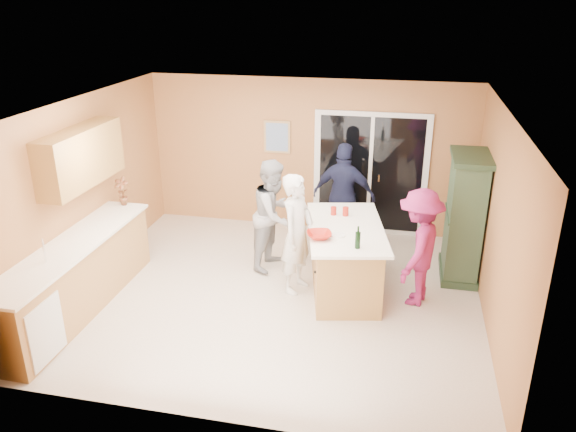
% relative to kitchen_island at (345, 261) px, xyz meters
% --- Properties ---
extents(floor, '(5.50, 5.50, 0.00)m').
position_rel_kitchen_island_xyz_m(floor, '(-0.90, -0.35, -0.45)').
color(floor, beige).
rests_on(floor, ground).
extents(ceiling, '(5.50, 5.00, 0.10)m').
position_rel_kitchen_island_xyz_m(ceiling, '(-0.90, -0.35, 2.15)').
color(ceiling, silver).
rests_on(ceiling, wall_back).
extents(wall_back, '(5.50, 0.10, 2.60)m').
position_rel_kitchen_island_xyz_m(wall_back, '(-0.90, 2.15, 0.85)').
color(wall_back, tan).
rests_on(wall_back, ground).
extents(wall_front, '(5.50, 0.10, 2.60)m').
position_rel_kitchen_island_xyz_m(wall_front, '(-0.90, -2.85, 0.85)').
color(wall_front, tan).
rests_on(wall_front, ground).
extents(wall_left, '(0.10, 5.00, 2.60)m').
position_rel_kitchen_island_xyz_m(wall_left, '(-3.65, -0.35, 0.85)').
color(wall_left, tan).
rests_on(wall_left, ground).
extents(wall_right, '(0.10, 5.00, 2.60)m').
position_rel_kitchen_island_xyz_m(wall_right, '(1.85, -0.35, 0.85)').
color(wall_right, tan).
rests_on(wall_right, ground).
extents(left_cabinet_run, '(0.65, 3.05, 1.24)m').
position_rel_kitchen_island_xyz_m(left_cabinet_run, '(-3.34, -1.40, 0.01)').
color(left_cabinet_run, '#A97941').
rests_on(left_cabinet_run, floor).
extents(upper_cabinets, '(0.35, 1.60, 0.75)m').
position_rel_kitchen_island_xyz_m(upper_cabinets, '(-3.47, -0.55, 1.42)').
color(upper_cabinets, '#A97941').
rests_on(upper_cabinets, wall_left).
extents(sliding_door, '(1.90, 0.07, 2.10)m').
position_rel_kitchen_island_xyz_m(sliding_door, '(0.15, 2.12, 0.60)').
color(sliding_door, silver).
rests_on(sliding_door, floor).
extents(framed_picture, '(0.46, 0.04, 0.56)m').
position_rel_kitchen_island_xyz_m(framed_picture, '(-1.45, 2.13, 1.15)').
color(framed_picture, '#A38151').
rests_on(framed_picture, wall_back).
extents(kitchen_island, '(1.34, 1.99, 0.96)m').
position_rel_kitchen_island_xyz_m(kitchen_island, '(0.00, 0.00, 0.00)').
color(kitchen_island, '#A97941').
rests_on(kitchen_island, floor).
extents(green_hutch, '(0.53, 1.00, 1.83)m').
position_rel_kitchen_island_xyz_m(green_hutch, '(1.59, 0.80, 0.44)').
color(green_hutch, '#223723').
rests_on(green_hutch, floor).
extents(woman_white, '(0.56, 0.70, 1.69)m').
position_rel_kitchen_island_xyz_m(woman_white, '(-0.65, -0.11, 0.39)').
color(woman_white, silver).
rests_on(woman_white, floor).
extents(woman_grey, '(0.82, 0.95, 1.67)m').
position_rel_kitchen_island_xyz_m(woman_grey, '(-1.12, 0.53, 0.38)').
color(woman_grey, '#9A9A9D').
rests_on(woman_grey, floor).
extents(woman_navy, '(1.05, 0.54, 1.72)m').
position_rel_kitchen_island_xyz_m(woman_navy, '(-0.20, 1.47, 0.41)').
color(woman_navy, '#1C203E').
rests_on(woman_navy, floor).
extents(woman_magenta, '(0.86, 1.15, 1.59)m').
position_rel_kitchen_island_xyz_m(woman_magenta, '(0.97, -0.11, 0.35)').
color(woman_magenta, '#9B2151').
rests_on(woman_magenta, floor).
extents(serving_bowl, '(0.40, 0.40, 0.08)m').
position_rel_kitchen_island_xyz_m(serving_bowl, '(-0.30, -0.44, 0.55)').
color(serving_bowl, '#A61E12').
rests_on(serving_bowl, kitchen_island).
extents(tulip_vase, '(0.24, 0.17, 0.43)m').
position_rel_kitchen_island_xyz_m(tulip_vase, '(-3.35, 0.18, 0.71)').
color(tulip_vase, '#B5121F').
rests_on(tulip_vase, left_cabinet_run).
extents(tumbler_near, '(0.09, 0.09, 0.12)m').
position_rel_kitchen_island_xyz_m(tumbler_near, '(-0.23, 0.40, 0.57)').
color(tumbler_near, '#A61E12').
rests_on(tumbler_near, kitchen_island).
extents(tumbler_far, '(0.11, 0.11, 0.12)m').
position_rel_kitchen_island_xyz_m(tumbler_far, '(-0.06, 0.40, 0.57)').
color(tumbler_far, '#A61E12').
rests_on(tumbler_far, kitchen_island).
extents(wine_bottle, '(0.07, 0.07, 0.29)m').
position_rel_kitchen_island_xyz_m(wine_bottle, '(0.21, -0.64, 0.62)').
color(wine_bottle, black).
rests_on(wine_bottle, kitchen_island).
extents(white_plate, '(0.25, 0.25, 0.01)m').
position_rel_kitchen_island_xyz_m(white_plate, '(-0.07, -0.31, 0.52)').
color(white_plate, white).
rests_on(white_plate, kitchen_island).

